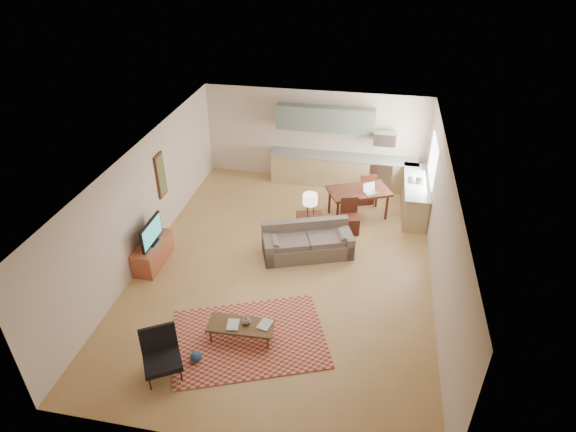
% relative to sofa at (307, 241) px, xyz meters
% --- Properties ---
extents(room, '(9.00, 9.00, 9.00)m').
position_rel_sofa_xyz_m(room, '(-0.42, -0.52, 0.97)').
color(room, '#A97D48').
rests_on(room, ground).
extents(kitchen_counter_back, '(4.26, 0.64, 0.92)m').
position_rel_sofa_xyz_m(kitchen_counter_back, '(0.48, 3.66, 0.08)').
color(kitchen_counter_back, tan).
rests_on(kitchen_counter_back, ground).
extents(kitchen_counter_right, '(0.64, 2.26, 0.92)m').
position_rel_sofa_xyz_m(kitchen_counter_right, '(2.51, 2.48, 0.08)').
color(kitchen_counter_right, tan).
rests_on(kitchen_counter_right, ground).
extents(kitchen_range, '(0.62, 0.62, 0.90)m').
position_rel_sofa_xyz_m(kitchen_range, '(1.58, 3.66, 0.07)').
color(kitchen_range, '#A5A8AD').
rests_on(kitchen_range, ground).
extents(kitchen_microwave, '(0.62, 0.40, 0.35)m').
position_rel_sofa_xyz_m(kitchen_microwave, '(1.58, 3.68, 1.17)').
color(kitchen_microwave, '#A5A8AD').
rests_on(kitchen_microwave, room).
extents(upper_cabinets, '(2.80, 0.34, 0.70)m').
position_rel_sofa_xyz_m(upper_cabinets, '(-0.12, 3.81, 1.57)').
color(upper_cabinets, slate).
rests_on(upper_cabinets, room).
extents(window_right, '(0.02, 1.40, 1.05)m').
position_rel_sofa_xyz_m(window_right, '(2.81, 2.48, 1.17)').
color(window_right, white).
rests_on(window_right, room).
extents(wall_art_left, '(0.06, 0.42, 1.10)m').
position_rel_sofa_xyz_m(wall_art_left, '(-3.63, 0.38, 1.17)').
color(wall_art_left, olive).
rests_on(wall_art_left, room).
extents(triptych, '(1.70, 0.04, 0.50)m').
position_rel_sofa_xyz_m(triptych, '(-0.52, 3.95, 1.37)').
color(triptych, beige).
rests_on(triptych, room).
extents(rug, '(3.35, 2.85, 0.02)m').
position_rel_sofa_xyz_m(rug, '(-0.66, -2.87, -0.36)').
color(rug, maroon).
rests_on(rug, floor).
extents(sofa, '(2.35, 1.62, 0.75)m').
position_rel_sofa_xyz_m(sofa, '(0.00, 0.00, 0.00)').
color(sofa, '#64544C').
rests_on(sofa, floor).
extents(coffee_table, '(1.26, 0.53, 0.37)m').
position_rel_sofa_xyz_m(coffee_table, '(-0.80, -2.90, -0.19)').
color(coffee_table, '#483118').
rests_on(coffee_table, floor).
extents(book_a, '(0.30, 0.36, 0.03)m').
position_rel_sofa_xyz_m(book_a, '(-1.05, -2.96, 0.01)').
color(book_a, maroon).
rests_on(book_a, coffee_table).
extents(book_b, '(0.37, 0.41, 0.02)m').
position_rel_sofa_xyz_m(book_b, '(-0.46, -2.79, 0.00)').
color(book_b, navy).
rests_on(book_b, coffee_table).
extents(vase, '(0.23, 0.23, 0.17)m').
position_rel_sofa_xyz_m(vase, '(-0.71, -2.85, 0.08)').
color(vase, black).
rests_on(vase, coffee_table).
extents(armchair, '(1.00, 1.00, 0.83)m').
position_rel_sofa_xyz_m(armchair, '(-1.91, -3.95, 0.04)').
color(armchair, black).
rests_on(armchair, floor).
extents(tv_credenza, '(0.48, 1.24, 0.57)m').
position_rel_sofa_xyz_m(tv_credenza, '(-3.41, -1.00, -0.09)').
color(tv_credenza, '#99452E').
rests_on(tv_credenza, floor).
extents(tv, '(0.10, 0.95, 0.57)m').
position_rel_sofa_xyz_m(tv, '(-3.37, -1.00, 0.48)').
color(tv, black).
rests_on(tv, tv_credenza).
extents(console_table, '(0.70, 0.56, 0.72)m').
position_rel_sofa_xyz_m(console_table, '(-0.05, 0.61, -0.02)').
color(console_table, '#3D1A12').
rests_on(console_table, floor).
extents(table_lamp, '(0.41, 0.41, 0.58)m').
position_rel_sofa_xyz_m(table_lamp, '(-0.05, 0.61, 0.63)').
color(table_lamp, beige).
rests_on(table_lamp, console_table).
extents(dining_table, '(1.78, 1.46, 0.79)m').
position_rel_sofa_xyz_m(dining_table, '(1.04, 1.94, 0.02)').
color(dining_table, '#3D1A12').
rests_on(dining_table, floor).
extents(dining_chair_near, '(0.53, 0.55, 0.90)m').
position_rel_sofa_xyz_m(dining_chair_near, '(0.90, 1.14, 0.08)').
color(dining_chair_near, '#3D1A12').
rests_on(dining_chair_near, floor).
extents(dining_chair_far, '(0.59, 0.60, 0.94)m').
position_rel_sofa_xyz_m(dining_chair_far, '(1.18, 2.75, 0.09)').
color(dining_chair_far, '#3D1A12').
rests_on(dining_chair_far, floor).
extents(laptop, '(0.41, 0.39, 0.25)m').
position_rel_sofa_xyz_m(laptop, '(1.35, 1.84, 0.54)').
color(laptop, '#A5A8AD').
rests_on(laptop, dining_table).
extents(soap_bottle, '(0.13, 0.13, 0.19)m').
position_rel_sofa_xyz_m(soap_bottle, '(2.41, 2.47, 0.64)').
color(soap_bottle, beige).
rests_on(soap_bottle, kitchen_counter_right).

